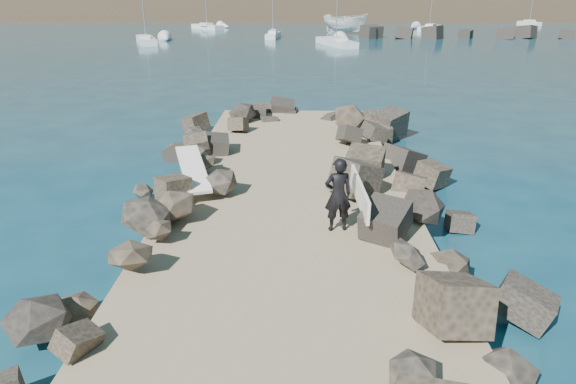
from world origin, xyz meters
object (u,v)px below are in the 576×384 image
boat_imported (345,23)px  surfer_with_board (341,195)px  surfboard_resting (193,173)px  sailboat_e (207,27)px

boat_imported → surfer_with_board: (-5.38, -64.65, 0.06)m
surfboard_resting → boat_imported: (8.98, 62.28, 0.31)m
boat_imported → surfer_with_board: size_ratio=3.51×
surfer_with_board → sailboat_e: (-15.36, 73.55, -1.06)m
boat_imported → sailboat_e: bearing=102.7°
surfboard_resting → surfer_with_board: bearing=-52.4°
surfboard_resting → boat_imported: boat_imported is taller
surfer_with_board → sailboat_e: size_ratio=0.23×
boat_imported → sailboat_e: sailboat_e is taller
boat_imported → sailboat_e: 22.59m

